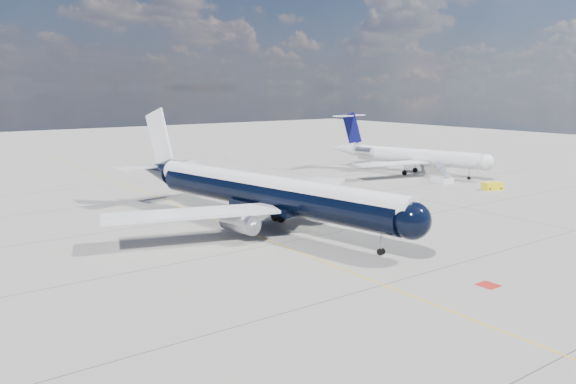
% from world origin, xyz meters
% --- Properties ---
extents(ground, '(320.00, 320.00, 0.00)m').
position_xyz_m(ground, '(0.00, 30.00, 0.00)').
color(ground, gray).
rests_on(ground, ground).
extents(taxiway_centerline, '(0.16, 160.00, 0.01)m').
position_xyz_m(taxiway_centerline, '(0.00, 25.00, 0.00)').
color(taxiway_centerline, '#DFAD0B').
rests_on(taxiway_centerline, ground).
extents(red_marking, '(1.60, 1.60, 0.01)m').
position_xyz_m(red_marking, '(6.80, -10.00, 0.00)').
color(red_marking, maroon).
rests_on(red_marking, ground).
extents(main_airliner, '(36.53, 44.97, 13.06)m').
position_xyz_m(main_airliner, '(2.73, 17.24, 4.05)').
color(main_airliner, black).
rests_on(main_airliner, ground).
extents(regional_jet, '(27.38, 32.06, 11.03)m').
position_xyz_m(regional_jet, '(46.80, 35.78, 3.48)').
color(regional_jet, white).
rests_on(regional_jet, ground).
extents(boarding_stair, '(2.65, 3.23, 3.40)m').
position_xyz_m(boarding_stair, '(43.94, 24.76, 0.63)').
color(boarding_stair, white).
rests_on(boarding_stair, ground).
extents(service_tug, '(3.42, 2.74, 1.18)m').
position_xyz_m(service_tug, '(44.86, 15.71, 0.57)').
color(service_tug, yellow).
rests_on(service_tug, ground).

